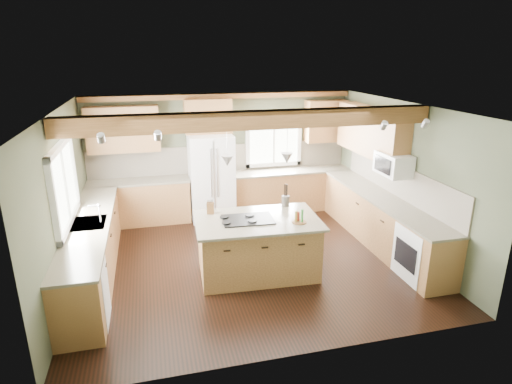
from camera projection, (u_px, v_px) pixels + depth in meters
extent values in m
plane|color=black|center=(249.00, 260.00, 7.35)|extent=(5.60, 5.60, 0.00)
plane|color=silver|center=(248.00, 107.00, 6.54)|extent=(5.60, 5.60, 0.00)
plane|color=#3F4833|center=(222.00, 154.00, 9.25)|extent=(5.60, 0.00, 5.60)
plane|color=#3F4833|center=(63.00, 202.00, 6.30)|extent=(0.00, 5.00, 5.00)
plane|color=#3F4833|center=(402.00, 176.00, 7.59)|extent=(0.00, 5.00, 5.00)
cube|color=#4E3016|center=(255.00, 120.00, 6.17)|extent=(5.55, 0.26, 0.26)
cube|color=#4E3016|center=(221.00, 96.00, 8.76)|extent=(5.55, 0.20, 0.10)
cube|color=brown|center=(222.00, 158.00, 9.26)|extent=(5.58, 0.03, 0.58)
cube|color=brown|center=(399.00, 180.00, 7.66)|extent=(0.03, 3.70, 0.58)
cube|color=brown|center=(140.00, 203.00, 8.83)|extent=(2.02, 0.60, 0.88)
cube|color=#464033|center=(138.00, 181.00, 8.68)|extent=(2.06, 0.64, 0.04)
cube|color=brown|center=(291.00, 191.00, 9.58)|extent=(2.62, 0.60, 0.88)
cube|color=#464033|center=(291.00, 171.00, 9.44)|extent=(2.66, 0.64, 0.04)
cube|color=brown|center=(92.00, 251.00, 6.68)|extent=(0.60, 3.70, 0.88)
cube|color=#464033|center=(89.00, 224.00, 6.54)|extent=(0.64, 3.74, 0.04)
cube|color=brown|center=(380.00, 222.00, 7.84)|extent=(0.60, 3.70, 0.88)
cube|color=#464033|center=(383.00, 198.00, 7.69)|extent=(0.64, 3.74, 0.04)
cube|color=brown|center=(123.00, 129.00, 8.42)|extent=(1.40, 0.35, 0.90)
cube|color=brown|center=(208.00, 116.00, 8.75)|extent=(0.96, 0.35, 0.70)
cube|color=brown|center=(371.00, 132.00, 8.17)|extent=(0.35, 2.20, 0.90)
cube|color=brown|center=(326.00, 121.00, 9.41)|extent=(0.90, 0.35, 0.90)
cube|color=white|center=(63.00, 185.00, 6.27)|extent=(0.04, 1.60, 1.05)
cube|color=white|center=(273.00, 140.00, 9.41)|extent=(1.10, 0.04, 1.00)
cube|color=#262628|center=(89.00, 224.00, 6.53)|extent=(0.50, 0.65, 0.03)
cylinder|color=#B2B2B7|center=(100.00, 214.00, 6.53)|extent=(0.02, 0.02, 0.28)
cube|color=white|center=(82.00, 295.00, 5.49)|extent=(0.60, 0.60, 0.84)
cube|color=white|center=(423.00, 253.00, 6.64)|extent=(0.60, 0.72, 0.84)
cube|color=white|center=(393.00, 164.00, 7.41)|extent=(0.40, 0.70, 0.38)
cone|color=#B2B2B7|center=(227.00, 161.00, 6.28)|extent=(0.18, 0.18, 0.16)
cone|color=#B2B2B7|center=(287.00, 158.00, 6.45)|extent=(0.18, 0.18, 0.16)
cube|color=white|center=(211.00, 177.00, 8.95)|extent=(0.90, 0.74, 1.80)
cube|color=brown|center=(257.00, 247.00, 6.82)|extent=(1.87, 1.20, 0.88)
cube|color=#464033|center=(257.00, 220.00, 6.67)|extent=(2.00, 1.33, 0.04)
cube|color=black|center=(248.00, 219.00, 6.64)|extent=(0.81, 0.57, 0.02)
cube|color=brown|center=(210.00, 208.00, 6.87)|extent=(0.13, 0.11, 0.19)
cylinder|color=#3C3530|center=(286.00, 201.00, 7.23)|extent=(0.15, 0.15, 0.17)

